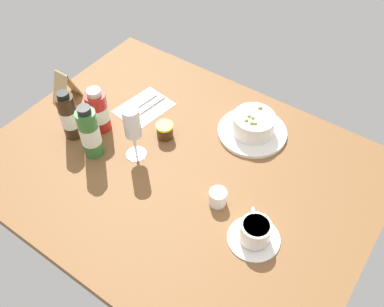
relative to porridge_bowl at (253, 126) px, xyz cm
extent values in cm
cube|color=brown|center=(10.49, 23.62, -4.83)|extent=(110.00, 84.00, 3.00)
cylinder|color=white|center=(0.00, 0.00, -2.73)|extent=(21.35, 21.35, 1.20)
cylinder|color=white|center=(0.00, 0.00, 0.86)|extent=(12.86, 12.86, 5.98)
cylinder|color=beige|center=(0.00, 0.00, 3.05)|extent=(11.06, 11.06, 1.60)
sphere|color=#899D4D|center=(0.32, -4.07, 3.95)|extent=(1.39, 1.39, 1.39)
sphere|color=#899D4D|center=(0.00, 1.01, 3.95)|extent=(1.10, 1.10, 1.10)
sphere|color=#899D4D|center=(1.30, 1.00, 3.95)|extent=(1.15, 1.15, 1.15)
sphere|color=#899D4D|center=(-1.87, 2.64, 3.95)|extent=(0.98, 0.98, 0.98)
sphere|color=#899D4D|center=(-0.91, 3.11, 3.95)|extent=(1.27, 1.27, 1.27)
sphere|color=#899D4D|center=(1.01, 3.04, 3.95)|extent=(1.19, 1.19, 1.19)
cube|color=white|center=(34.81, 10.34, -3.18)|extent=(15.31, 18.89, 0.30)
cube|color=silver|center=(33.61, 9.34, -2.78)|extent=(3.21, 14.03, 0.50)
cube|color=silver|center=(33.61, 17.14, -2.78)|extent=(2.70, 3.88, 0.40)
cube|color=silver|center=(36.41, 9.34, -2.78)|extent=(2.87, 13.01, 0.50)
ellipsoid|color=silver|center=(36.41, 16.34, -2.73)|extent=(2.40, 4.00, 0.60)
cylinder|color=white|center=(-18.91, 32.24, -2.88)|extent=(13.42, 13.42, 0.90)
cylinder|color=white|center=(-18.91, 32.24, 0.43)|extent=(7.75, 7.75, 5.72)
cylinder|color=#3E2015|center=(-18.91, 32.24, 2.79)|extent=(6.59, 6.59, 1.00)
torus|color=white|center=(-16.01, 28.33, 0.72)|extent=(2.79, 3.37, 3.60)
cylinder|color=white|center=(-5.36, 28.10, -1.01)|extent=(4.83, 4.83, 4.64)
cone|color=white|center=(-7.49, 28.57, 0.75)|extent=(2.61, 2.15, 2.35)
cylinder|color=white|center=(23.80, 27.27, -3.13)|extent=(6.06, 6.06, 0.40)
cylinder|color=white|center=(23.80, 27.27, 1.02)|extent=(0.80, 0.80, 7.90)
cylinder|color=white|center=(23.80, 27.27, 9.64)|extent=(4.76, 4.76, 9.35)
cylinder|color=#ECE3C8|center=(23.80, 27.27, 8.24)|extent=(3.90, 3.90, 5.61)
cylinder|color=#48280E|center=(21.28, 16.55, -1.27)|extent=(5.03, 5.03, 4.12)
cylinder|color=yellow|center=(21.28, 16.55, 1.19)|extent=(5.29, 5.29, 0.80)
cylinder|color=#382314|center=(44.65, 32.22, 4.33)|extent=(5.30, 5.30, 15.31)
cylinder|color=white|center=(44.65, 32.22, 4.02)|extent=(5.41, 5.41, 5.82)
cylinder|color=black|center=(44.65, 32.22, 12.78)|extent=(3.45, 3.45, 1.59)
cylinder|color=#B21E19|center=(40.09, 24.97, 3.33)|extent=(6.38, 6.38, 13.32)
cylinder|color=silver|center=(40.09, 24.97, 3.07)|extent=(6.51, 6.51, 5.06)
cylinder|color=silver|center=(40.09, 24.97, 10.85)|extent=(4.15, 4.15, 1.73)
cylinder|color=#337233|center=(34.49, 33.89, 4.69)|extent=(5.72, 5.72, 16.04)
cylinder|color=white|center=(34.49, 33.89, 4.37)|extent=(5.83, 5.83, 6.09)
cylinder|color=black|center=(34.49, 33.89, 13.62)|extent=(3.72, 3.72, 1.83)
cube|color=tan|center=(58.42, 23.81, 2.13)|extent=(5.54, 4.71, 11.06)
cube|color=tan|center=(58.42, 19.47, 2.13)|extent=(5.54, 4.71, 11.06)
camera|label=1|loc=(-37.74, 86.05, 91.28)|focal=39.74mm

